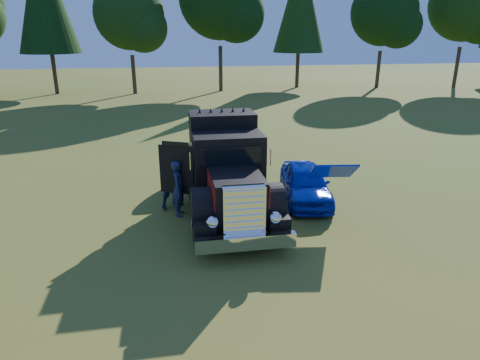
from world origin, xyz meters
The scene contains 6 objects.
ground centered at (0.00, 0.00, 0.00)m, with size 120.00×120.00×0.00m, color #3A5418.
treeline centered at (-6.93, 27.72, 7.74)m, with size 74.78×24.04×13.99m.
diamond_t_truck centered at (0.43, 1.26, 1.28)m, with size 3.29×7.16×3.00m.
hotrod_coupe centered at (3.17, 1.67, 0.62)m, with size 1.93×4.11×1.89m.
spectator_near centered at (-1.06, 1.14, 0.88)m, with size 0.64×0.42×1.75m, color #1F3148.
spectator_far centered at (-1.17, 1.83, 1.00)m, with size 0.97×0.75×1.99m, color #1A1C3E.
Camera 1 is at (-1.31, -11.24, 5.42)m, focal length 32.00 mm.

